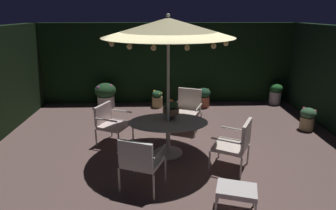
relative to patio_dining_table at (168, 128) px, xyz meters
The scene contains 15 objects.
ground_plane 0.59m from the patio_dining_table, ahead, with size 8.52×7.78×0.02m, color brown.
hedge_backdrop_rear 3.81m from the patio_dining_table, 88.44° to the left, with size 8.52×0.30×2.53m, color black.
patio_dining_table is the anchor object (origin of this frame).
patio_umbrella 2.00m from the patio_dining_table, 25.55° to the left, with size 2.48×2.48×2.82m.
centerpiece_planter 0.43m from the patio_dining_table, 70.69° to the left, with size 0.34×0.34×0.42m.
patio_chair_north 1.41m from the patio_dining_table, 28.62° to the right, with size 0.83×0.84×0.98m.
patio_chair_northeast 1.41m from the patio_dining_table, 67.90° to the left, with size 0.84×0.83×1.02m.
patio_chair_east 1.40m from the patio_dining_table, 155.81° to the left, with size 0.82×0.84×0.90m.
patio_chair_southeast 1.39m from the patio_dining_table, 111.18° to the right, with size 0.80×0.76×0.96m.
ottoman_footrest 2.12m from the patio_dining_table, 63.75° to the right, with size 0.67×0.55×0.41m.
potted_plant_left_far 3.74m from the patio_dining_table, 18.10° to the left, with size 0.38×0.38×0.58m.
potted_plant_left_near 3.32m from the patio_dining_table, 68.52° to the left, with size 0.42×0.42×0.60m.
potted_plant_front_corner 3.65m from the patio_dining_table, 120.05° to the left, with size 0.65×0.65×0.77m.
potted_plant_right_far 4.86m from the patio_dining_table, 42.66° to the left, with size 0.41×0.41×0.67m.
potted_plant_right_near 3.12m from the patio_dining_table, 94.23° to the left, with size 0.33×0.33×0.53m.
Camera 1 is at (-0.30, -5.44, 2.85)m, focal length 30.62 mm.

